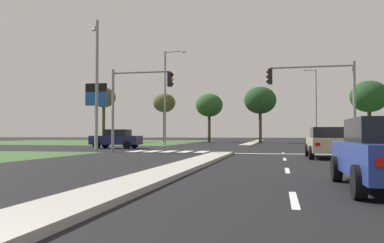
{
  "coord_description": "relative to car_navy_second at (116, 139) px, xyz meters",
  "views": [
    {
      "loc": [
        3.24,
        -1.73,
        1.2
      ],
      "look_at": [
        -3.13,
        27.77,
        2.13
      ],
      "focal_mm": 37.69,
      "sensor_mm": 36.0,
      "label": 1
    }
  ],
  "objects": [
    {
      "name": "treeline_fourth",
      "position": [
        10.75,
        23.87,
        4.94
      ],
      "size": [
        4.34,
        4.34,
        7.62
      ],
      "color": "#423323",
      "rests_on": "ground"
    },
    {
      "name": "crosswalk_bar_near",
      "position": [
        3.57,
        -4.83,
        -0.8
      ],
      "size": [
        0.7,
        2.8,
        0.01
      ],
      "primitive_type": "cube",
      "color": "silver",
      "rests_on": "ground"
    },
    {
      "name": "car_beige_fourth",
      "position": [
        15.57,
        -10.36,
        -0.02
      ],
      "size": [
        1.99,
        4.42,
        1.53
      ],
      "color": "#BCAD8E",
      "rests_on": "ground"
    },
    {
      "name": "traffic_signal_near_right",
      "position": [
        15.65,
        -6.23,
        3.03
      ],
      "size": [
        5.21,
        0.32,
        5.51
      ],
      "color": "gray",
      "rests_on": "ground"
    },
    {
      "name": "lane_dash_third",
      "position": [
        13.47,
        -11.79,
        -0.8
      ],
      "size": [
        0.14,
        2.0,
        0.01
      ],
      "primitive_type": "cube",
      "color": "silver",
      "rests_on": "ground"
    },
    {
      "name": "lane_dash_second",
      "position": [
        13.47,
        -17.79,
        -0.8
      ],
      "size": [
        0.14,
        2.0,
        0.01
      ],
      "primitive_type": "cube",
      "color": "silver",
      "rests_on": "ground"
    },
    {
      "name": "stop_bar_near",
      "position": [
        13.77,
        -6.63,
        -0.8
      ],
      "size": [
        6.4,
        0.5,
        0.01
      ],
      "primitive_type": "cube",
      "color": "silver",
      "rests_on": "ground"
    },
    {
      "name": "crosswalk_bar_second",
      "position": [
        4.72,
        -4.83,
        -0.8
      ],
      "size": [
        0.7,
        2.8,
        0.01
      ],
      "primitive_type": "cube",
      "color": "silver",
      "rests_on": "ground"
    },
    {
      "name": "lane_dash_near",
      "position": [
        13.47,
        -23.79,
        -0.8
      ],
      "size": [
        0.14,
        2.0,
        0.01
      ],
      "primitive_type": "cube",
      "color": "silver",
      "rests_on": "ground"
    },
    {
      "name": "treeline_fifth",
      "position": [
        24.57,
        23.77,
        5.18
      ],
      "size": [
        4.77,
        4.77,
        8.04
      ],
      "color": "#423323",
      "rests_on": "ground"
    },
    {
      "name": "lane_dash_fourth",
      "position": [
        13.47,
        -5.79,
        -0.8
      ],
      "size": [
        0.14,
        2.0,
        0.01
      ],
      "primitive_type": "cube",
      "color": "silver",
      "rests_on": "ground"
    },
    {
      "name": "treeline_third",
      "position": [
        3.54,
        25.01,
        4.46
      ],
      "size": [
        3.86,
        3.86,
        6.94
      ],
      "color": "#423323",
      "rests_on": "ground"
    },
    {
      "name": "treeline_second",
      "position": [
        -3.46,
        26.25,
        4.97
      ],
      "size": [
        3.31,
        3.31,
        7.24
      ],
      "color": "#423323",
      "rests_on": "ground"
    },
    {
      "name": "street_lamp_second",
      "position": [
        1.12,
        -6.1,
        4.19
      ],
      "size": [
        1.33,
        1.88,
        8.92
      ],
      "color": "gray",
      "rests_on": "ground"
    },
    {
      "name": "street_lamp_third",
      "position": [
        1.41,
        10.36,
        4.84
      ],
      "size": [
        2.53,
        0.56,
        10.14
      ],
      "color": "gray",
      "rests_on": "ground"
    },
    {
      "name": "crosswalk_bar_third",
      "position": [
        5.87,
        -4.83,
        -0.8
      ],
      "size": [
        0.7,
        2.8,
        0.01
      ],
      "primitive_type": "cube",
      "color": "silver",
      "rests_on": "ground"
    },
    {
      "name": "crosswalk_bar_fourth",
      "position": [
        7.02,
        -4.83,
        -0.8
      ],
      "size": [
        0.7,
        2.8,
        0.01
      ],
      "primitive_type": "cube",
      "color": "silver",
      "rests_on": "ground"
    },
    {
      "name": "ground_plane",
      "position": [
        9.97,
        0.37,
        -0.8
      ],
      "size": [
        200.0,
        200.0,
        0.0
      ],
      "primitive_type": "plane",
      "color": "black"
    },
    {
      "name": "street_lamp_fourth",
      "position": [
        18.57,
        31.44,
        5.18
      ],
      "size": [
        2.06,
        1.61,
        10.82
      ],
      "color": "gray",
      "rests_on": "ground"
    },
    {
      "name": "grass_verge_far_left",
      "position": [
        -15.53,
        24.87,
        -0.8
      ],
      "size": [
        35.0,
        35.0,
        0.01
      ],
      "primitive_type": "cube",
      "color": "#385B2D",
      "rests_on": "ground"
    },
    {
      "name": "median_island_far",
      "position": [
        9.97,
        25.37,
        -0.73
      ],
      "size": [
        1.2,
        36.0,
        0.14
      ],
      "primitive_type": "cube",
      "color": "#ADA89E",
      "rests_on": "ground"
    },
    {
      "name": "crosswalk_bar_fifth",
      "position": [
        8.17,
        -4.83,
        -0.8
      ],
      "size": [
        0.7,
        2.8,
        0.01
      ],
      "primitive_type": "cube",
      "color": "silver",
      "rests_on": "ground"
    },
    {
      "name": "fuel_price_totem",
      "position": [
        -1.31,
        -1.09,
        3.06
      ],
      "size": [
        1.8,
        0.24,
        5.31
      ],
      "color": "silver",
      "rests_on": "ground"
    },
    {
      "name": "median_island_near",
      "position": [
        9.97,
        -18.63,
        -0.73
      ],
      "size": [
        1.2,
        22.0,
        0.14
      ],
      "primitive_type": "cube",
      "color": "#ADA89E",
      "rests_on": "ground"
    },
    {
      "name": "car_navy_second",
      "position": [
        0.0,
        0.0,
        0.0
      ],
      "size": [
        4.14,
        1.96,
        1.57
      ],
      "rotation": [
        0.0,
        0.0,
        1.57
      ],
      "color": "#161E47",
      "rests_on": "ground"
    },
    {
      "name": "treeline_near",
      "position": [
        -12.78,
        25.44,
        5.85
      ],
      "size": [
        3.59,
        3.59,
        8.3
      ],
      "color": "#423323",
      "rests_on": "ground"
    },
    {
      "name": "traffic_signal_near_left",
      "position": [
        3.91,
        -6.23,
        2.98
      ],
      "size": [
        4.29,
        0.32,
        5.52
      ],
      "color": "gray",
      "rests_on": "ground"
    }
  ]
}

